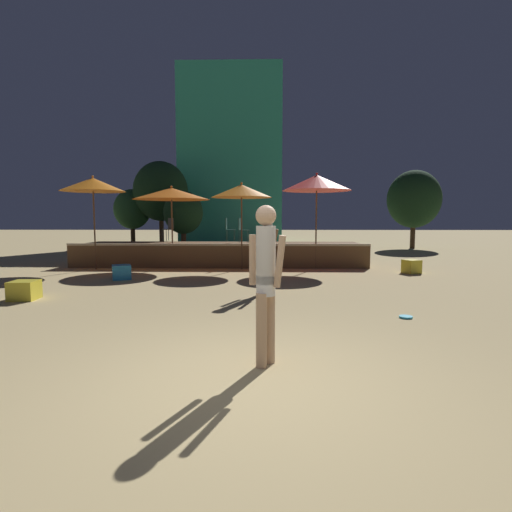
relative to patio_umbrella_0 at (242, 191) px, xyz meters
The scene contains 20 objects.
ground_plane 10.08m from the patio_umbrella_0, 86.31° to the right, with size 120.00×120.00×0.00m, color tan.
wooden_deck 2.90m from the patio_umbrella_0, 119.31° to the left, with size 10.72×2.77×0.88m.
patio_umbrella_0 is the anchor object (origin of this frame).
patio_umbrella_1 2.54m from the patio_umbrella_0, behind, with size 2.70×2.70×2.92m.
patio_umbrella_2 2.61m from the patio_umbrella_0, ahead, with size 2.37×2.37×3.34m.
patio_umbrella_3 5.08m from the patio_umbrella_0, behind, with size 2.15×2.15×3.22m.
cube_seat_0 4.82m from the patio_umbrella_0, 144.06° to the right, with size 0.67×0.67×0.42m.
cube_seat_1 7.39m from the patio_umbrella_0, 129.19° to the right, with size 0.56×0.56×0.41m.
cube_seat_2 6.13m from the patio_umbrella_0, ahead, with size 0.59×0.59×0.43m.
person_0 9.33m from the patio_umbrella_0, 84.89° to the right, with size 0.46×0.32×1.90m.
person_1 4.77m from the patio_umbrella_0, 78.69° to the right, with size 0.47×0.35×1.85m.
bistro_chair_0 2.23m from the patio_umbrella_0, 109.92° to the left, with size 0.40×0.40×0.90m.
bistro_chair_1 1.61m from the patio_umbrella_0, 93.37° to the left, with size 0.41×0.41×0.90m.
bistro_chair_2 3.92m from the patio_umbrella_0, 144.84° to the left, with size 0.48×0.48×0.90m.
frisbee_disc 8.03m from the patio_umbrella_0, 64.18° to the right, with size 0.23×0.23×0.03m.
background_tree_0 13.70m from the patio_umbrella_0, 123.69° to the left, with size 2.28×2.28×3.61m.
background_tree_1 13.85m from the patio_umbrella_0, 46.40° to the left, with size 3.06×3.06×4.59m.
background_tree_2 12.57m from the patio_umbrella_0, 117.02° to the left, with size 3.36×3.36×5.31m.
background_tree_3 9.21m from the patio_umbrella_0, 114.03° to the left, with size 2.17×2.17×3.30m.
distant_building 16.35m from the patio_umbrella_0, 96.08° to the left, with size 7.34×3.25×12.50m.
Camera 1 is at (0.18, -4.09, 1.74)m, focal length 28.00 mm.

